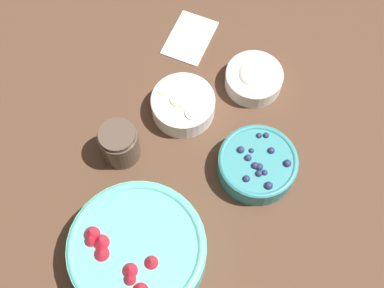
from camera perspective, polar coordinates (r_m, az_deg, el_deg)
name	(u,v)px	position (r m, az deg, el deg)	size (l,w,h in m)	color
ground_plane	(179,167)	(1.07, -1.44, -2.50)	(4.00, 4.00, 0.00)	#4C3323
bowl_strawberries	(137,251)	(0.98, -5.89, -11.25)	(0.25, 0.25, 0.09)	#56B7A8
bowl_blueberries	(257,164)	(1.05, 7.00, -2.12)	(0.16, 0.16, 0.06)	teal
bowl_bananas	(183,104)	(1.11, -0.95, 4.28)	(0.13, 0.13, 0.05)	white
bowl_cream	(254,78)	(1.15, 6.63, 7.06)	(0.12, 0.12, 0.05)	silver
jar_chocolate	(119,146)	(1.06, -7.81, -0.19)	(0.08, 0.08, 0.09)	#4C3D33
napkin	(190,37)	(1.23, -0.22, 11.30)	(0.14, 0.11, 0.01)	silver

